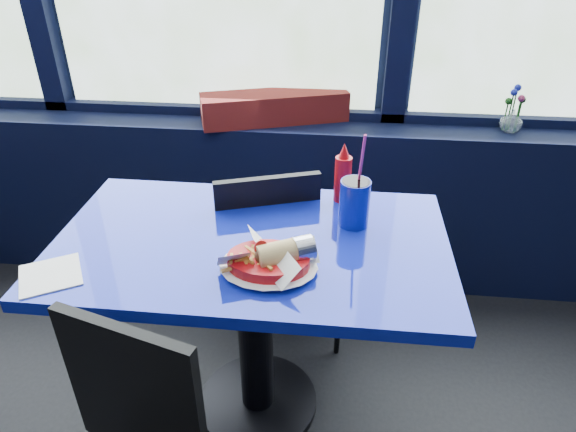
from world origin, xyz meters
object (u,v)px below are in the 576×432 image
object	(u,v)px
flower_vase	(512,118)
chair_near_back	(282,250)
planter_box	(275,107)
food_basket	(270,260)
soda_cup	(355,202)
near_table	(253,286)
ketchup_bottle	(343,176)

from	to	relation	value
flower_vase	chair_near_back	bearing A→B (deg)	-149.57
chair_near_back	planter_box	world-z (taller)	planter_box
chair_near_back	food_basket	xyz separation A→B (m)	(0.02, -0.47, 0.29)
chair_near_back	planter_box	bearing A→B (deg)	-98.93
chair_near_back	food_basket	size ratio (longest dim) A/B	3.35
chair_near_back	soda_cup	world-z (taller)	soda_cup
food_basket	planter_box	bearing A→B (deg)	94.85
flower_vase	food_basket	bearing A→B (deg)	-131.43
near_table	planter_box	size ratio (longest dim) A/B	1.87
chair_near_back	soda_cup	size ratio (longest dim) A/B	2.65
planter_box	flower_vase	bearing A→B (deg)	-19.32
ketchup_bottle	food_basket	bearing A→B (deg)	-114.30
flower_vase	ketchup_bottle	bearing A→B (deg)	-140.02
chair_near_back	near_table	bearing A→B (deg)	61.72
near_table	planter_box	distance (m)	0.93
near_table	food_basket	xyz separation A→B (m)	(0.08, -0.14, 0.21)
flower_vase	soda_cup	distance (m)	0.99
soda_cup	flower_vase	bearing A→B (deg)	48.27
ketchup_bottle	soda_cup	xyz separation A→B (m)	(0.04, -0.15, -0.01)
flower_vase	soda_cup	world-z (taller)	soda_cup
food_basket	ketchup_bottle	size ratio (longest dim) A/B	1.20
near_table	ketchup_bottle	size ratio (longest dim) A/B	5.67
flower_vase	ketchup_bottle	xyz separation A→B (m)	(-0.70, -0.59, -0.02)
near_table	chair_near_back	xyz separation A→B (m)	(0.06, 0.33, -0.08)
planter_box	ketchup_bottle	world-z (taller)	ketchup_bottle
chair_near_back	planter_box	xyz separation A→B (m)	(-0.10, 0.55, 0.38)
food_basket	soda_cup	world-z (taller)	soda_cup
chair_near_back	planter_box	size ratio (longest dim) A/B	1.32
planter_box	ketchup_bottle	distance (m)	0.68
planter_box	soda_cup	distance (m)	0.83
planter_box	soda_cup	bearing A→B (deg)	-83.56
food_basket	chair_near_back	bearing A→B (deg)	91.09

